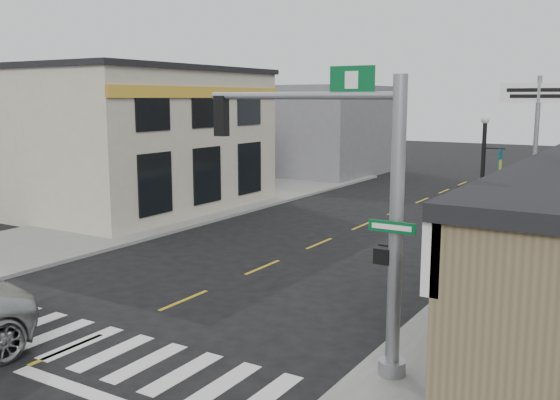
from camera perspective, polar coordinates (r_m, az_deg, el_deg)
The scene contains 13 objects.
ground at distance 15.08m, azimuth -18.88°, elevation -12.80°, with size 140.00×140.00×0.00m, color black.
sidewalk_left at distance 30.02m, azimuth -10.82°, elevation -1.37°, with size 6.00×38.00×0.13m, color slate.
center_line at distance 20.77m, azimuth -1.60°, elevation -6.16°, with size 0.12×56.00×0.01m, color gold.
crosswalk at distance 15.31m, azimuth -17.71°, elevation -12.37°, with size 11.00×2.20×0.01m, color silver.
left_building at distance 33.11m, azimuth -14.98°, elevation 5.29°, with size 12.00×12.00×6.80m, color #BEB99F.
bldg_distant_left at distance 46.35m, azimuth 3.22°, elevation 6.41°, with size 9.00×10.00×6.40m, color slate.
traffic_signal_pole at distance 12.26m, azimuth 7.52°, elevation 0.66°, with size 4.76×0.38×6.03m.
guide_sign at distance 18.58m, azimuth 20.56°, elevation -2.84°, with size 1.49×0.13×2.61m.
fire_hydrant at distance 15.65m, azimuth 20.52°, elevation -10.18°, with size 0.21×0.21×0.66m.
ped_crossing_sign at distance 19.91m, azimuth 18.06°, elevation -1.07°, with size 1.14×0.08×2.93m.
lamp_post at distance 20.25m, azimuth 18.15°, elevation 1.55°, with size 0.64×0.50×4.89m.
dance_center_sign at distance 27.08m, azimuth 22.49°, elevation 7.27°, with size 2.96×0.18×6.29m.
bare_tree at distance 12.59m, azimuth 18.46°, elevation -0.54°, with size 2.14×2.14×4.29m.
Camera 1 is at (10.95, -8.76, 5.55)m, focal length 40.00 mm.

